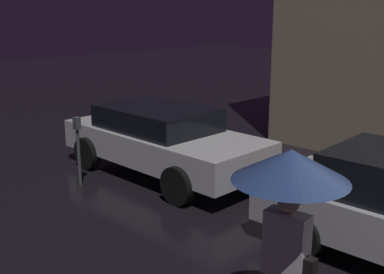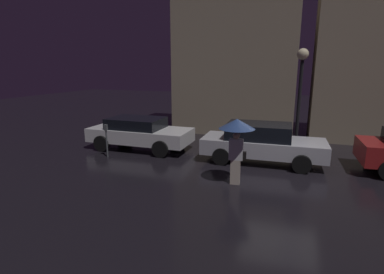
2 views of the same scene
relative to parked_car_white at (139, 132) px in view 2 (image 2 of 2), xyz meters
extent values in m
plane|color=black|center=(5.98, -1.45, -0.72)|extent=(60.00, 60.00, 0.00)
cube|color=gray|center=(3.08, 5.05, 4.00)|extent=(6.16, 3.00, 9.43)
cube|color=silver|center=(0.04, 0.00, -0.11)|extent=(4.32, 1.78, 0.56)
cube|color=black|center=(-0.13, 0.00, 0.39)|extent=(2.25, 1.57, 0.44)
cylinder|color=black|center=(1.38, 0.89, -0.39)|extent=(0.66, 0.22, 0.66)
cylinder|color=black|center=(1.38, -0.89, -0.39)|extent=(0.66, 0.22, 0.66)
cylinder|color=black|center=(-1.30, 0.89, -0.39)|extent=(0.66, 0.22, 0.66)
cylinder|color=black|center=(-1.30, -0.89, -0.39)|extent=(0.66, 0.22, 0.66)
cube|color=#B7B7BF|center=(5.17, -0.16, -0.13)|extent=(4.43, 1.80, 0.57)
cube|color=black|center=(4.99, -0.16, 0.43)|extent=(2.32, 1.54, 0.55)
cylinder|color=black|center=(6.53, 0.67, -0.41)|extent=(0.62, 0.22, 0.62)
cylinder|color=black|center=(6.53, -0.99, -0.41)|extent=(0.62, 0.22, 0.62)
cylinder|color=black|center=(3.81, 0.67, -0.41)|extent=(0.62, 0.22, 0.62)
cylinder|color=black|center=(3.81, -0.99, -0.41)|extent=(0.62, 0.22, 0.62)
cylinder|color=black|center=(9.08, 0.99, -0.39)|extent=(0.66, 0.22, 0.66)
cube|color=beige|center=(4.63, -2.61, -0.34)|extent=(0.30, 0.21, 0.75)
cube|color=white|center=(4.63, -2.61, 0.35)|extent=(0.42, 0.22, 0.63)
sphere|color=tan|center=(4.63, -2.61, 0.77)|extent=(0.20, 0.20, 0.20)
cylinder|color=black|center=(4.63, -2.61, 0.60)|extent=(0.02, 0.02, 0.74)
cone|color=navy|center=(4.63, -2.61, 1.12)|extent=(1.05, 1.05, 0.29)
cube|color=black|center=(4.86, -2.61, 0.19)|extent=(0.17, 0.11, 0.22)
cylinder|color=#4C5154|center=(-0.59, -1.52, -0.18)|extent=(0.06, 0.06, 1.07)
cube|color=#4C5154|center=(-0.59, -1.52, 0.46)|extent=(0.12, 0.10, 0.22)
cylinder|color=black|center=(6.32, 2.18, 1.13)|extent=(0.14, 0.14, 3.70)
sphere|color=#F9EAB7|center=(6.32, 2.18, 3.21)|extent=(0.46, 0.46, 0.46)
camera|label=1|loc=(6.83, -6.06, 2.42)|focal=45.00mm
camera|label=2|loc=(6.16, -11.01, 2.71)|focal=28.00mm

